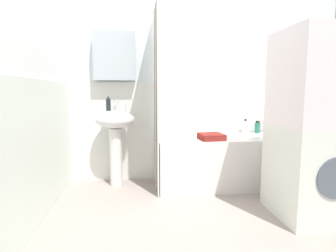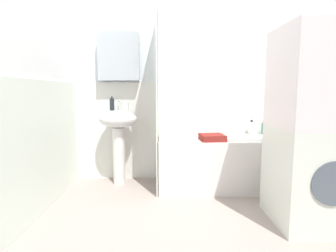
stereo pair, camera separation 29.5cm
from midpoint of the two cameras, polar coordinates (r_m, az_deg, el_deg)
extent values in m
cube|color=#A3948C|center=(2.52, 8.18, -19.26)|extent=(4.80, 5.60, 0.04)
cube|color=white|center=(3.50, 3.15, 8.89)|extent=(3.60, 0.05, 2.40)
cube|color=white|center=(3.50, 3.18, -0.95)|extent=(3.60, 0.02, 1.20)
cube|color=silver|center=(3.40, -13.47, 13.84)|extent=(0.48, 0.12, 0.56)
cube|color=white|center=(2.70, -28.25, 8.50)|extent=(0.05, 1.81, 2.40)
cube|color=white|center=(2.74, -26.85, -4.08)|extent=(0.02, 1.81, 1.20)
cylinder|color=white|center=(3.32, -13.17, -6.26)|extent=(0.14, 0.14, 0.67)
ellipsoid|color=silver|center=(3.24, -13.40, 1.24)|extent=(0.44, 0.34, 0.20)
cylinder|color=silver|center=(3.33, -13.26, 3.56)|extent=(0.03, 0.03, 0.05)
cylinder|color=silver|center=(3.28, -13.39, 4.46)|extent=(0.02, 0.10, 0.02)
sphere|color=silver|center=(3.33, -13.30, 5.02)|extent=(0.03, 0.03, 0.03)
cylinder|color=#20252C|center=(3.28, -14.69, 4.24)|extent=(0.05, 0.05, 0.14)
sphere|color=#1F2D1F|center=(3.28, -14.74, 5.67)|extent=(0.02, 0.02, 0.02)
cylinder|color=white|center=(3.24, -11.86, 3.83)|extent=(0.07, 0.07, 0.09)
cube|color=white|center=(3.31, 9.42, -7.11)|extent=(1.61, 0.64, 0.57)
cube|color=white|center=(2.82, -5.11, 5.19)|extent=(0.01, 0.13, 2.00)
cube|color=brown|center=(2.95, -5.18, 5.28)|extent=(0.01, 0.13, 2.00)
cube|color=white|center=(3.08, -5.24, 5.36)|extent=(0.01, 0.13, 2.00)
cube|color=brown|center=(3.20, -5.30, 5.44)|extent=(0.01, 0.13, 2.00)
cube|color=white|center=(3.33, -5.35, 5.51)|extent=(0.01, 0.13, 2.00)
cylinder|color=#CE4466|center=(3.73, 18.90, 0.05)|extent=(0.05, 0.05, 0.17)
cylinder|color=#1B282E|center=(3.72, 18.97, 1.55)|extent=(0.03, 0.03, 0.02)
cylinder|color=#242431|center=(3.67, 17.45, -0.35)|extent=(0.05, 0.05, 0.13)
cylinder|color=#272820|center=(3.66, 17.50, 0.84)|extent=(0.04, 0.04, 0.02)
cylinder|color=#27745C|center=(3.62, 15.69, -0.39)|extent=(0.07, 0.07, 0.13)
cylinder|color=#1D2B22|center=(3.61, 15.73, 0.82)|extent=(0.05, 0.05, 0.02)
cylinder|color=silver|center=(3.58, 13.32, -0.21)|extent=(0.04, 0.04, 0.15)
cylinder|color=black|center=(3.57, 13.37, 1.19)|extent=(0.03, 0.03, 0.02)
cube|color=maroon|center=(3.04, 6.14, -2.21)|extent=(0.28, 0.28, 0.06)
cube|color=silver|center=(2.69, 24.43, -8.51)|extent=(0.60, 0.63, 0.80)
cube|color=white|center=(2.59, 25.38, 8.84)|extent=(0.60, 0.63, 0.80)
camera|label=1|loc=(0.15, -92.86, -0.37)|focal=29.70mm
camera|label=2|loc=(0.15, 87.14, 0.37)|focal=29.70mm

